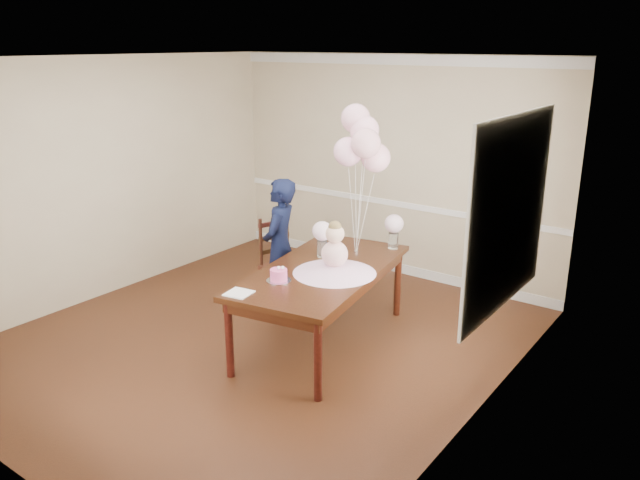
# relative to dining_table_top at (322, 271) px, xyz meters

# --- Properties ---
(floor) EXTENTS (4.50, 5.00, 0.00)m
(floor) POSITION_rel_dining_table_top_xyz_m (-0.54, -0.33, -0.75)
(floor) COLOR black
(floor) RESTS_ON ground
(ceiling) EXTENTS (4.50, 5.00, 0.02)m
(ceiling) POSITION_rel_dining_table_top_xyz_m (-0.54, -0.33, 1.95)
(ceiling) COLOR white
(ceiling) RESTS_ON wall_back
(wall_back) EXTENTS (4.50, 0.02, 2.70)m
(wall_back) POSITION_rel_dining_table_top_xyz_m (-0.54, 2.17, 0.60)
(wall_back) COLOR tan
(wall_back) RESTS_ON floor
(wall_left) EXTENTS (0.02, 5.00, 2.70)m
(wall_left) POSITION_rel_dining_table_top_xyz_m (-2.79, -0.33, 0.60)
(wall_left) COLOR tan
(wall_left) RESTS_ON floor
(wall_right) EXTENTS (0.02, 5.00, 2.70)m
(wall_right) POSITION_rel_dining_table_top_xyz_m (1.71, -0.33, 0.60)
(wall_right) COLOR tan
(wall_right) RESTS_ON floor
(chair_rail_trim) EXTENTS (4.50, 0.02, 0.07)m
(chair_rail_trim) POSITION_rel_dining_table_top_xyz_m (-0.54, 2.16, 0.15)
(chair_rail_trim) COLOR white
(chair_rail_trim) RESTS_ON wall_back
(crown_molding) EXTENTS (4.50, 0.02, 0.12)m
(crown_molding) POSITION_rel_dining_table_top_xyz_m (-0.54, 2.16, 1.88)
(crown_molding) COLOR silver
(crown_molding) RESTS_ON wall_back
(baseboard_trim) EXTENTS (4.50, 0.02, 0.12)m
(baseboard_trim) POSITION_rel_dining_table_top_xyz_m (-0.54, 2.16, -0.69)
(baseboard_trim) COLOR silver
(baseboard_trim) RESTS_ON floor
(window_frame) EXTENTS (0.02, 1.66, 1.56)m
(window_frame) POSITION_rel_dining_table_top_xyz_m (1.69, 0.17, 0.80)
(window_frame) COLOR silver
(window_frame) RESTS_ON wall_right
(window_blinds) EXTENTS (0.01, 1.50, 1.40)m
(window_blinds) POSITION_rel_dining_table_top_xyz_m (1.67, 0.17, 0.80)
(window_blinds) COLOR white
(window_blinds) RESTS_ON wall_right
(dining_table_top) EXTENTS (1.36, 2.21, 0.05)m
(dining_table_top) POSITION_rel_dining_table_top_xyz_m (0.00, 0.00, 0.00)
(dining_table_top) COLOR black
(dining_table_top) RESTS_ON table_leg_fl
(table_apron) EXTENTS (1.24, 2.09, 0.10)m
(table_apron) POSITION_rel_dining_table_top_xyz_m (0.00, 0.00, -0.08)
(table_apron) COLOR black
(table_apron) RESTS_ON table_leg_fl
(table_leg_fl) EXTENTS (0.08, 0.08, 0.72)m
(table_leg_fl) POSITION_rel_dining_table_top_xyz_m (-0.27, -1.01, -0.39)
(table_leg_fl) COLOR black
(table_leg_fl) RESTS_ON floor
(table_leg_fr) EXTENTS (0.08, 0.08, 0.72)m
(table_leg_fr) POSITION_rel_dining_table_top_xyz_m (0.58, -0.86, -0.39)
(table_leg_fr) COLOR black
(table_leg_fr) RESTS_ON floor
(table_leg_bl) EXTENTS (0.08, 0.08, 0.72)m
(table_leg_bl) POSITION_rel_dining_table_top_xyz_m (-0.58, 0.86, -0.39)
(table_leg_bl) COLOR black
(table_leg_bl) RESTS_ON floor
(table_leg_br) EXTENTS (0.08, 0.08, 0.72)m
(table_leg_br) POSITION_rel_dining_table_top_xyz_m (0.27, 1.01, -0.39)
(table_leg_br) COLOR black
(table_leg_br) RESTS_ON floor
(baby_skirt) EXTENTS (0.90, 0.90, 0.10)m
(baby_skirt) POSITION_rel_dining_table_top_xyz_m (0.16, -0.03, 0.08)
(baby_skirt) COLOR #E9ABD3
(baby_skirt) RESTS_ON dining_table_top
(baby_torso) EXTENTS (0.25, 0.25, 0.25)m
(baby_torso) POSITION_rel_dining_table_top_xyz_m (0.16, -0.03, 0.21)
(baby_torso) COLOR pink
(baby_torso) RESTS_ON baby_skirt
(baby_head) EXTENTS (0.18, 0.18, 0.18)m
(baby_head) POSITION_rel_dining_table_top_xyz_m (0.16, -0.03, 0.41)
(baby_head) COLOR beige
(baby_head) RESTS_ON baby_torso
(baby_hair) EXTENTS (0.12, 0.12, 0.12)m
(baby_hair) POSITION_rel_dining_table_top_xyz_m (0.16, -0.03, 0.47)
(baby_hair) COLOR brown
(baby_hair) RESTS_ON baby_head
(cake_platter) EXTENTS (0.26, 0.26, 0.01)m
(cake_platter) POSITION_rel_dining_table_top_xyz_m (-0.13, -0.49, 0.03)
(cake_platter) COLOR silver
(cake_platter) RESTS_ON dining_table_top
(birthday_cake) EXTENTS (0.18, 0.18, 0.10)m
(birthday_cake) POSITION_rel_dining_table_top_xyz_m (-0.13, -0.49, 0.09)
(birthday_cake) COLOR #F44D97
(birthday_cake) RESTS_ON cake_platter
(cake_flower_a) EXTENTS (0.03, 0.03, 0.03)m
(cake_flower_a) POSITION_rel_dining_table_top_xyz_m (-0.13, -0.49, 0.15)
(cake_flower_a) COLOR white
(cake_flower_a) RESTS_ON birthday_cake
(cake_flower_b) EXTENTS (0.03, 0.03, 0.03)m
(cake_flower_b) POSITION_rel_dining_table_top_xyz_m (-0.10, -0.47, 0.15)
(cake_flower_b) COLOR silver
(cake_flower_b) RESTS_ON birthday_cake
(rose_vase_near) EXTENTS (0.12, 0.12, 0.17)m
(rose_vase_near) POSITION_rel_dining_table_top_xyz_m (-0.20, 0.28, 0.11)
(rose_vase_near) COLOR white
(rose_vase_near) RESTS_ON dining_table_top
(roses_near) EXTENTS (0.20, 0.20, 0.20)m
(roses_near) POSITION_rel_dining_table_top_xyz_m (-0.20, 0.28, 0.29)
(roses_near) COLOR silver
(roses_near) RESTS_ON rose_vase_near
(rose_vase_far) EXTENTS (0.12, 0.12, 0.17)m
(rose_vase_far) POSITION_rel_dining_table_top_xyz_m (0.24, 0.93, 0.11)
(rose_vase_far) COLOR white
(rose_vase_far) RESTS_ON dining_table_top
(roses_far) EXTENTS (0.20, 0.20, 0.20)m
(roses_far) POSITION_rel_dining_table_top_xyz_m (0.24, 0.93, 0.29)
(roses_far) COLOR beige
(roses_far) RESTS_ON rose_vase_far
(napkin) EXTENTS (0.24, 0.24, 0.01)m
(napkin) POSITION_rel_dining_table_top_xyz_m (-0.21, -0.92, 0.03)
(napkin) COLOR white
(napkin) RESTS_ON dining_table_top
(balloon_weight) EXTENTS (0.05, 0.05, 0.02)m
(balloon_weight) POSITION_rel_dining_table_top_xyz_m (0.01, 0.58, 0.04)
(balloon_weight) COLOR silver
(balloon_weight) RESTS_ON dining_table_top
(balloon_a) EXTENTS (0.29, 0.29, 0.29)m
(balloon_a) POSITION_rel_dining_table_top_xyz_m (-0.09, 0.56, 1.06)
(balloon_a) COLOR #FFB4D1
(balloon_a) RESTS_ON balloon_ribbon_a
(balloon_b) EXTENTS (0.29, 0.29, 0.29)m
(balloon_b) POSITION_rel_dining_table_top_xyz_m (0.12, 0.54, 1.16)
(balloon_b) COLOR #E7A4B0
(balloon_b) RESTS_ON balloon_ribbon_b
(balloon_c) EXTENTS (0.29, 0.29, 0.29)m
(balloon_c) POSITION_rel_dining_table_top_xyz_m (0.01, 0.68, 1.26)
(balloon_c) COLOR #FBB1C9
(balloon_c) RESTS_ON balloon_ribbon_c
(balloon_d) EXTENTS (0.29, 0.29, 0.29)m
(balloon_d) POSITION_rel_dining_table_top_xyz_m (-0.09, 0.68, 1.37)
(balloon_d) COLOR #E7A4B7
(balloon_d) RESTS_ON balloon_ribbon_d
(balloon_e) EXTENTS (0.29, 0.29, 0.29)m
(balloon_e) POSITION_rel_dining_table_top_xyz_m (0.15, 0.68, 1.01)
(balloon_e) COLOR #F8B0C0
(balloon_e) RESTS_ON balloon_ribbon_e
(balloon_ribbon_a) EXTENTS (0.09, 0.02, 0.86)m
(balloon_ribbon_a) POSITION_rel_dining_table_top_xyz_m (-0.04, 0.57, 0.47)
(balloon_ribbon_a) COLOR silver
(balloon_ribbon_a) RESTS_ON balloon_weight
(balloon_ribbon_b) EXTENTS (0.11, 0.04, 0.96)m
(balloon_ribbon_b) POSITION_rel_dining_table_top_xyz_m (0.06, 0.56, 0.52)
(balloon_ribbon_b) COLOR silver
(balloon_ribbon_b) RESTS_ON balloon_weight
(balloon_ribbon_c) EXTENTS (0.01, 0.10, 1.07)m
(balloon_ribbon_c) POSITION_rel_dining_table_top_xyz_m (0.01, 0.63, 0.57)
(balloon_ribbon_c) COLOR white
(balloon_ribbon_c) RESTS_ON balloon_weight
(balloon_ribbon_d) EXTENTS (0.10, 0.09, 1.17)m
(balloon_ribbon_d) POSITION_rel_dining_table_top_xyz_m (-0.04, 0.63, 0.62)
(balloon_ribbon_d) COLOR white
(balloon_ribbon_d) RESTS_ON balloon_weight
(balloon_ribbon_e) EXTENTS (0.13, 0.10, 0.80)m
(balloon_ribbon_e) POSITION_rel_dining_table_top_xyz_m (0.08, 0.63, 0.44)
(balloon_ribbon_e) COLOR silver
(balloon_ribbon_e) RESTS_ON balloon_weight
(dining_chair_seat) EXTENTS (0.54, 0.54, 0.05)m
(dining_chair_seat) POSITION_rel_dining_table_top_xyz_m (-0.88, 0.49, -0.31)
(dining_chair_seat) COLOR #3B1810
(dining_chair_seat) RESTS_ON chair_leg_fl
(chair_leg_fl) EXTENTS (0.05, 0.05, 0.42)m
(chair_leg_fl) POSITION_rel_dining_table_top_xyz_m (-1.09, 0.37, -0.54)
(chair_leg_fl) COLOR #37130F
(chair_leg_fl) RESTS_ON floor
(chair_leg_fr) EXTENTS (0.05, 0.05, 0.42)m
(chair_leg_fr) POSITION_rel_dining_table_top_xyz_m (-0.76, 0.27, -0.54)
(chair_leg_fr) COLOR #3D1910
(chair_leg_fr) RESTS_ON floor
(chair_leg_bl) EXTENTS (0.05, 0.05, 0.42)m
(chair_leg_bl) POSITION_rel_dining_table_top_xyz_m (-0.99, 0.71, -0.54)
(chair_leg_bl) COLOR #37190F
(chair_leg_bl) RESTS_ON floor
(chair_leg_br) EXTENTS (0.05, 0.05, 0.42)m
(chair_leg_br) POSITION_rel_dining_table_top_xyz_m (-0.66, 0.60, -0.54)
(chair_leg_br) COLOR #351C0E
(chair_leg_br) RESTS_ON floor
(chair_back_post_l) EXTENTS (0.05, 0.05, 0.54)m
(chair_back_post_l) POSITION_rel_dining_table_top_xyz_m (-1.11, 0.38, -0.03)
(chair_back_post_l) COLOR black
(chair_back_post_l) RESTS_ON dining_chair_seat
(chair_back_post_r) EXTENTS (0.05, 0.05, 0.54)m
(chair_back_post_r) POSITION_rel_dining_table_top_xyz_m (-1.01, 0.71, -0.03)
(chair_back_post_r) COLOR #331D0E
(chair_back_post_r) RESTS_ON dining_chair_seat
(chair_slat_low) EXTENTS (0.14, 0.38, 0.05)m
(chair_slat_low) POSITION_rel_dining_table_top_xyz_m (-1.06, 0.55, -0.15)
(chair_slat_low) COLOR #311B0D
(chair_slat_low) RESTS_ON dining_chair_seat
(chair_slat_mid) EXTENTS (0.14, 0.38, 0.05)m
(chair_slat_mid) POSITION_rel_dining_table_top_xyz_m (-1.06, 0.55, 0.01)
(chair_slat_mid) COLOR #341E0E
(chair_slat_mid) RESTS_ON dining_chair_seat
(chair_slat_top) EXTENTS (0.14, 0.38, 0.05)m
(chair_slat_top) POSITION_rel_dining_table_top_xyz_m (-1.06, 0.55, 0.17)
(chair_slat_top) COLOR #3A140F
(chair_slat_top) RESTS_ON dining_chair_seat
(woman) EXTENTS (0.51, 0.63, 1.49)m
(woman) POSITION_rel_dining_table_top_xyz_m (-0.80, 0.33, -0.01)
(woman) COLOR black
(woman) RESTS_ON floor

